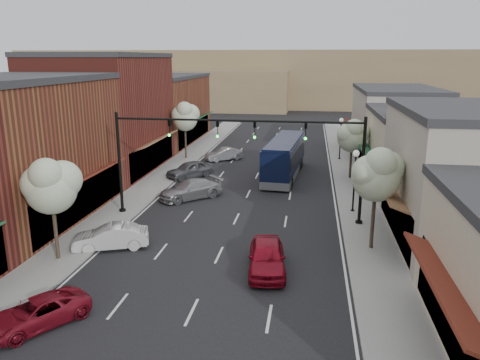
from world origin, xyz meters
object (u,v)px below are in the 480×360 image
at_px(coach_bus, 285,157).
at_px(parked_car_b, 111,237).
at_px(tree_left_far, 185,116).
at_px(red_hatchback, 267,257).
at_px(parked_car_e, 224,154).
at_px(tree_right_near, 377,173).
at_px(lamp_post_far, 341,132).
at_px(parked_car_c, 191,189).
at_px(lamp_post_near, 355,171).
at_px(signal_mast_right, 324,154).
at_px(parked_car_a, 37,313).
at_px(tree_right_far, 353,135).
at_px(tree_left_near, 51,185).
at_px(parked_car_d, 190,170).
at_px(signal_mast_left, 153,149).

height_order(coach_bus, parked_car_b, coach_bus).
bearing_deg(tree_left_far, red_hatchback, -66.62).
relative_size(coach_bus, parked_car_e, 2.84).
xyz_separation_m(red_hatchback, parked_car_b, (-8.97, 1.57, -0.09)).
distance_m(tree_right_near, lamp_post_far, 24.11).
bearing_deg(parked_car_c, parked_car_e, 137.60).
xyz_separation_m(lamp_post_near, parked_car_e, (-12.03, 15.54, -2.35)).
height_order(tree_left_far, parked_car_e, tree_left_far).
relative_size(signal_mast_right, parked_car_b, 1.97).
distance_m(signal_mast_right, parked_car_a, 18.48).
height_order(tree_right_near, tree_right_far, tree_right_near).
relative_size(lamp_post_near, coach_bus, 0.39).
bearing_deg(signal_mast_right, tree_left_near, -149.86).
height_order(tree_right_near, parked_car_e, tree_right_near).
relative_size(parked_car_c, parked_car_e, 1.25).
bearing_deg(parked_car_d, red_hatchback, -22.50).
xyz_separation_m(parked_car_b, parked_car_c, (2.00, 10.11, 0.04)).
relative_size(signal_mast_left, parked_car_c, 1.65).
distance_m(red_hatchback, parked_car_a, 10.72).
height_order(tree_left_far, lamp_post_near, tree_left_far).
bearing_deg(red_hatchback, coach_bus, 84.76).
bearing_deg(parked_car_a, coach_bus, 107.44).
bearing_deg(signal_mast_left, lamp_post_far, 56.14).
xyz_separation_m(signal_mast_left, tree_right_far, (13.97, 11.95, -0.63)).
xyz_separation_m(tree_right_near, parked_car_a, (-14.20, -9.86, -3.88)).
bearing_deg(parked_car_d, tree_right_far, 48.06).
relative_size(coach_bus, parked_car_a, 2.77).
distance_m(red_hatchback, parked_car_b, 9.11).
height_order(tree_right_far, red_hatchback, tree_right_far).
relative_size(tree_left_near, parked_car_a, 1.39).
bearing_deg(tree_left_near, parked_car_a, -67.72).
height_order(signal_mast_left, lamp_post_far, signal_mast_left).
relative_size(tree_left_far, red_hatchback, 1.35).
height_order(coach_bus, parked_car_d, coach_bus).
relative_size(signal_mast_right, signal_mast_left, 1.00).
height_order(tree_left_near, parked_car_e, tree_left_near).
distance_m(tree_right_far, parked_car_d, 14.68).
distance_m(coach_bus, parked_car_e, 8.98).
xyz_separation_m(parked_car_b, parked_car_e, (1.97, 24.03, -0.03)).
distance_m(signal_mast_right, parked_car_d, 15.96).
height_order(red_hatchback, parked_car_a, red_hatchback).
xyz_separation_m(tree_right_far, lamp_post_far, (-0.55, 8.06, -0.99)).
xyz_separation_m(lamp_post_near, parked_car_d, (-13.68, 7.87, -2.25)).
height_order(tree_right_near, parked_car_d, tree_right_near).
bearing_deg(signal_mast_left, tree_left_near, -108.10).
bearing_deg(signal_mast_left, parked_car_d, 91.43).
height_order(tree_left_near, parked_car_a, tree_left_near).
bearing_deg(coach_bus, parked_car_a, -102.95).
relative_size(signal_mast_right, tree_left_near, 1.44).
bearing_deg(coach_bus, red_hatchback, -84.38).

